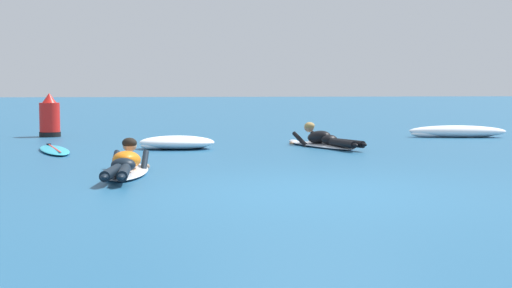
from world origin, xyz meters
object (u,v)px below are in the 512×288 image
object	(u,v)px
channel_marker_buoy	(50,119)
surfer_near	(125,165)
surfer_far	(323,141)
drifting_surfboard	(54,150)

from	to	relation	value
channel_marker_buoy	surfer_near	bearing A→B (deg)	-74.16
surfer_near	surfer_far	bearing A→B (deg)	47.82
surfer_near	channel_marker_buoy	size ratio (longest dim) A/B	2.36
surfer_near	channel_marker_buoy	distance (m)	8.28
surfer_far	channel_marker_buoy	world-z (taller)	channel_marker_buoy
surfer_far	channel_marker_buoy	bearing A→B (deg)	147.82
surfer_far	drifting_surfboard	bearing A→B (deg)	-176.46
surfer_near	channel_marker_buoy	bearing A→B (deg)	105.84
surfer_far	channel_marker_buoy	xyz separation A→B (m)	(-6.03, 3.80, 0.30)
surfer_far	channel_marker_buoy	distance (m)	7.13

